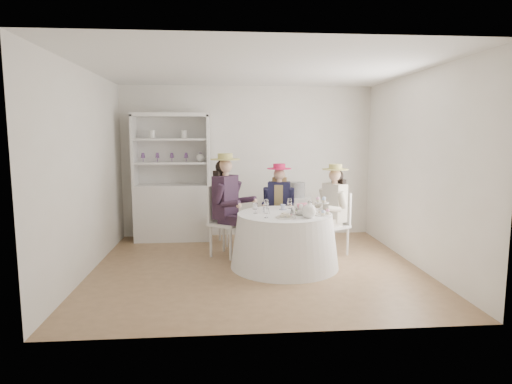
{
  "coord_description": "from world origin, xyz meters",
  "views": [
    {
      "loc": [
        -0.48,
        -5.75,
        1.84
      ],
      "look_at": [
        0.0,
        0.1,
        1.05
      ],
      "focal_mm": 30.0,
      "sensor_mm": 36.0,
      "label": 1
    }
  ],
  "objects": [
    {
      "name": "flower_arrangement",
      "position": [
        0.62,
        0.02,
        0.84
      ],
      "size": [
        0.19,
        0.19,
        0.07
      ],
      "rotation": [
        0.0,
        0.0,
        -0.17
      ],
      "color": "pink",
      "rests_on": "tea_table"
    },
    {
      "name": "side_table",
      "position": [
        0.88,
        1.74,
        0.36
      ],
      "size": [
        0.58,
        0.58,
        0.73
      ],
      "primitive_type": "cube",
      "rotation": [
        0.0,
        0.0,
        -0.27
      ],
      "color": "silver",
      "rests_on": "ground"
    },
    {
      "name": "ground",
      "position": [
        0.0,
        0.0,
        0.0
      ],
      "size": [
        4.5,
        4.5,
        0.0
      ],
      "primitive_type": "plane",
      "color": "olive",
      "rests_on": "ground"
    },
    {
      "name": "sandwich_plate",
      "position": [
        0.36,
        -0.27,
        0.77
      ],
      "size": [
        0.27,
        0.27,
        0.06
      ],
      "rotation": [
        0.0,
        0.0,
        0.24
      ],
      "color": "white",
      "rests_on": "tea_table"
    },
    {
      "name": "table_teapot",
      "position": [
        0.67,
        -0.3,
        0.84
      ],
      "size": [
        0.27,
        0.2,
        0.21
      ],
      "rotation": [
        0.0,
        0.0,
        -0.32
      ],
      "color": "white",
      "rests_on": "tea_table"
    },
    {
      "name": "cupcake_stand",
      "position": [
        0.88,
        -0.12,
        0.84
      ],
      "size": [
        0.25,
        0.25,
        0.24
      ],
      "rotation": [
        0.0,
        0.0,
        0.07
      ],
      "color": "white",
      "rests_on": "tea_table"
    },
    {
      "name": "spare_chair",
      "position": [
        -0.49,
        1.31,
        0.51
      ],
      "size": [
        0.53,
        0.53,
        0.94
      ],
      "rotation": [
        0.0,
        0.0,
        2.64
      ],
      "color": "silver",
      "rests_on": "ground"
    },
    {
      "name": "teacup_b",
      "position": [
        0.41,
        0.32,
        0.79
      ],
      "size": [
        0.1,
        0.1,
        0.07
      ],
      "primitive_type": "imported",
      "rotation": [
        0.0,
        0.0,
        -0.36
      ],
      "color": "white",
      "rests_on": "tea_table"
    },
    {
      "name": "guest_mid",
      "position": [
        0.45,
        1.02,
        0.78
      ],
      "size": [
        0.52,
        0.55,
        1.38
      ],
      "rotation": [
        0.0,
        0.0,
        -0.21
      ],
      "color": "silver",
      "rests_on": "ground"
    },
    {
      "name": "teacup_a",
      "position": [
        0.15,
        0.16,
        0.79
      ],
      "size": [
        0.09,
        0.09,
        0.07
      ],
      "primitive_type": "imported",
      "rotation": [
        0.0,
        0.0,
        0.06
      ],
      "color": "white",
      "rests_on": "tea_table"
    },
    {
      "name": "wall_right",
      "position": [
        2.25,
        0.0,
        1.35
      ],
      "size": [
        0.0,
        4.5,
        4.5
      ],
      "primitive_type": "plane",
      "rotation": [
        1.57,
        0.0,
        -1.57
      ],
      "color": "silver",
      "rests_on": "ground"
    },
    {
      "name": "wall_front",
      "position": [
        0.0,
        -2.0,
        1.35
      ],
      "size": [
        4.5,
        0.0,
        4.5
      ],
      "primitive_type": "plane",
      "rotation": [
        -1.57,
        0.0,
        0.0
      ],
      "color": "silver",
      "rests_on": "ground"
    },
    {
      "name": "ceiling",
      "position": [
        0.0,
        0.0,
        2.7
      ],
      "size": [
        4.5,
        4.5,
        0.0
      ],
      "primitive_type": "plane",
      "rotation": [
        3.14,
        0.0,
        0.0
      ],
      "color": "white",
      "rests_on": "wall_back"
    },
    {
      "name": "hatbox",
      "position": [
        0.88,
        1.74,
        0.86
      ],
      "size": [
        0.31,
        0.31,
        0.27
      ],
      "primitive_type": "cylinder",
      "rotation": [
        0.0,
        0.0,
        0.19
      ],
      "color": "black",
      "rests_on": "side_table"
    },
    {
      "name": "teacup_c",
      "position": [
        0.65,
        0.19,
        0.79
      ],
      "size": [
        0.12,
        0.12,
        0.07
      ],
      "primitive_type": "imported",
      "rotation": [
        0.0,
        0.0,
        -0.34
      ],
      "color": "white",
      "rests_on": "tea_table"
    },
    {
      "name": "tea_table",
      "position": [
        0.39,
        0.04,
        0.37
      ],
      "size": [
        1.51,
        1.51,
        0.75
      ],
      "rotation": [
        0.0,
        0.0,
        -0.11
      ],
      "color": "white",
      "rests_on": "ground"
    },
    {
      "name": "guest_left",
      "position": [
        -0.4,
        0.62,
        0.88
      ],
      "size": [
        0.67,
        0.63,
        1.56
      ],
      "rotation": [
        0.0,
        0.0,
        0.98
      ],
      "color": "silver",
      "rests_on": "ground"
    },
    {
      "name": "hutch",
      "position": [
        -1.32,
        1.74,
        0.78
      ],
      "size": [
        1.36,
        0.65,
        2.2
      ],
      "rotation": [
        0.0,
        0.0,
        -0.13
      ],
      "color": "silver",
      "rests_on": "ground"
    },
    {
      "name": "stemware_set",
      "position": [
        0.39,
        0.04,
        0.83
      ],
      "size": [
        0.87,
        0.87,
        0.15
      ],
      "color": "white",
      "rests_on": "tea_table"
    },
    {
      "name": "guest_right",
      "position": [
        1.22,
        0.56,
        0.79
      ],
      "size": [
        0.6,
        0.54,
        1.4
      ],
      "rotation": [
        0.0,
        0.0,
        -1.07
      ],
      "color": "silver",
      "rests_on": "ground"
    },
    {
      "name": "wall_left",
      "position": [
        -2.25,
        0.0,
        1.35
      ],
      "size": [
        0.0,
        4.5,
        4.5
      ],
      "primitive_type": "plane",
      "rotation": [
        1.57,
        0.0,
        1.57
      ],
      "color": "silver",
      "rests_on": "ground"
    },
    {
      "name": "flower_bowl",
      "position": [
        0.6,
        -0.08,
        0.78
      ],
      "size": [
        0.3,
        0.3,
        0.06
      ],
      "primitive_type": "imported",
      "rotation": [
        0.0,
        0.0,
        -0.44
      ],
      "color": "white",
      "rests_on": "tea_table"
    },
    {
      "name": "wall_back",
      "position": [
        0.0,
        2.0,
        1.35
      ],
      "size": [
        4.5,
        0.0,
        4.5
      ],
      "primitive_type": "plane",
      "rotation": [
        1.57,
        0.0,
        0.0
      ],
      "color": "silver",
      "rests_on": "ground"
    }
  ]
}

